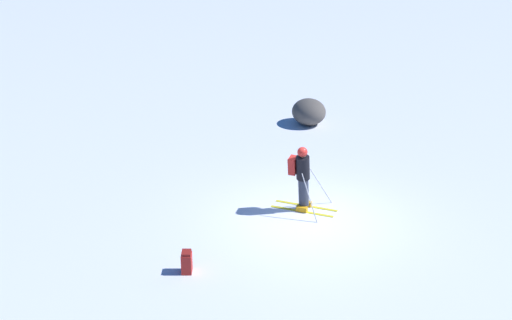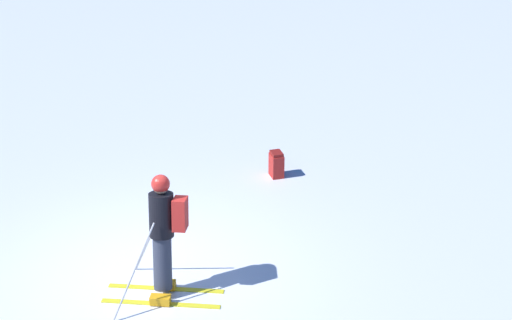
% 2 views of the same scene
% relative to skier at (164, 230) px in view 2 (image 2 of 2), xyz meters
% --- Properties ---
extents(ground_plane, '(300.00, 300.00, 0.00)m').
position_rel_skier_xyz_m(ground_plane, '(-0.47, -0.10, -1.00)').
color(ground_plane, white).
extents(skier, '(1.43, 1.68, 1.80)m').
position_rel_skier_xyz_m(skier, '(0.00, 0.00, 0.00)').
color(skier, yellow).
rests_on(skier, ground).
extents(spare_backpack, '(0.32, 0.25, 0.50)m').
position_rel_skier_xyz_m(spare_backpack, '(-2.70, 2.98, -0.75)').
color(spare_backpack, '#AD231E').
rests_on(spare_backpack, ground).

